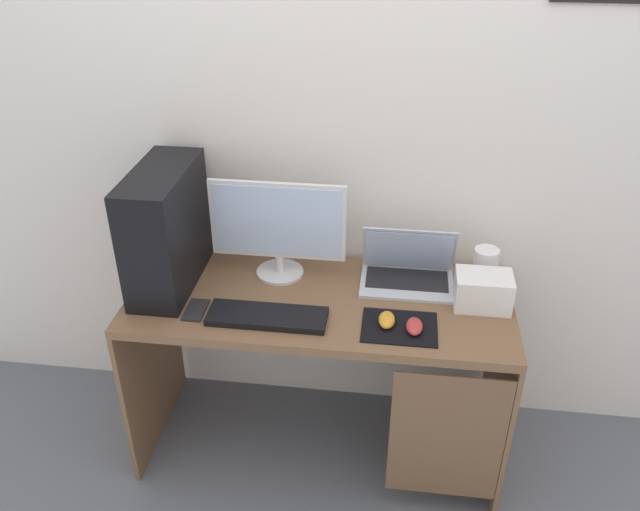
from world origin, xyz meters
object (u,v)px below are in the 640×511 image
object	(u,v)px
pc_tower	(166,228)
laptop	(407,271)
mouse_right	(414,326)
cell_phone	(196,310)
monitor	(278,228)
keyboard	(267,316)
mouse_left	(387,320)
speaker	(485,266)
projector	(483,291)

from	to	relation	value
pc_tower	laptop	distance (m)	0.92
mouse_right	laptop	bearing A→B (deg)	95.27
pc_tower	cell_phone	distance (m)	0.32
monitor	keyboard	world-z (taller)	monitor
keyboard	mouse_right	distance (m)	0.51
mouse_left	keyboard	bearing A→B (deg)	-177.25
monitor	mouse_left	world-z (taller)	monitor
laptop	keyboard	size ratio (longest dim) A/B	0.84
speaker	cell_phone	bearing A→B (deg)	-162.32
projector	mouse_right	world-z (taller)	projector
keyboard	mouse_right	bearing A→B (deg)	-0.56
mouse_right	projector	bearing A→B (deg)	38.27
speaker	projector	bearing A→B (deg)	-97.13
pc_tower	monitor	world-z (taller)	pc_tower
pc_tower	keyboard	bearing A→B (deg)	-25.83
pc_tower	keyboard	size ratio (longest dim) A/B	1.11
speaker	mouse_left	bearing A→B (deg)	-137.59
monitor	cell_phone	world-z (taller)	monitor
laptop	speaker	world-z (taller)	laptop
cell_phone	laptop	bearing A→B (deg)	21.66
projector	mouse_right	distance (m)	0.31
mouse_left	cell_phone	bearing A→B (deg)	-179.51
projector	mouse_left	distance (m)	0.38
keyboard	mouse_left	size ratio (longest dim) A/B	4.38
speaker	projector	world-z (taller)	speaker
keyboard	mouse_left	distance (m)	0.42
projector	keyboard	world-z (taller)	projector
speaker	keyboard	distance (m)	0.85
mouse_right	cell_phone	world-z (taller)	mouse_right
laptop	keyboard	distance (m)	0.57
laptop	monitor	bearing A→B (deg)	-178.30
mouse_right	pc_tower	bearing A→B (deg)	167.56
monitor	cell_phone	size ratio (longest dim) A/B	3.94
monitor	mouse_right	xyz separation A→B (m)	(0.52, -0.30, -0.18)
laptop	speaker	bearing A→B (deg)	6.67
mouse_left	laptop	bearing A→B (deg)	77.22
projector	mouse_right	size ratio (longest dim) A/B	2.08
keyboard	projector	bearing A→B (deg)	13.78
monitor	speaker	world-z (taller)	monitor
pc_tower	cell_phone	bearing A→B (deg)	-51.64
pc_tower	mouse_left	size ratio (longest dim) A/B	4.87
mouse_left	cell_phone	size ratio (longest dim) A/B	0.74
laptop	projector	xyz separation A→B (m)	(0.27, -0.13, 0.02)
projector	monitor	bearing A→B (deg)	171.68
cell_phone	mouse_left	bearing A→B (deg)	0.49
monitor	laptop	size ratio (longest dim) A/B	1.46
projector	cell_phone	bearing A→B (deg)	-170.49
mouse_left	mouse_right	xyz separation A→B (m)	(0.09, -0.02, 0.00)
projector	cell_phone	xyz separation A→B (m)	(-1.02, -0.17, -0.06)
keyboard	mouse_left	bearing A→B (deg)	2.75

